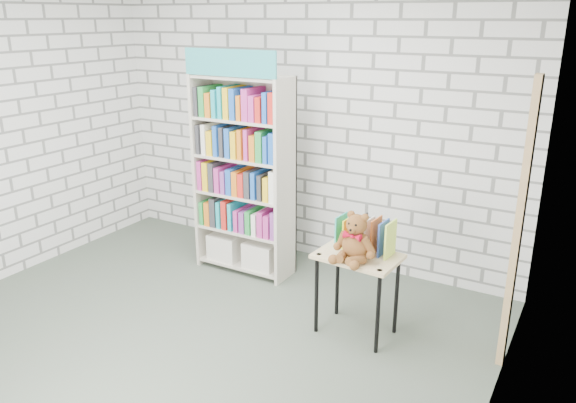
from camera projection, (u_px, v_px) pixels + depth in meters
The scene contains 7 objects.
ground at pixel (185, 340), 4.45m from camera, with size 4.50×4.50×0.00m, color #495447.
room_shell at pixel (170, 116), 3.89m from camera, with size 4.52×4.02×2.81m.
bookshelf at pixel (244, 174), 5.41m from camera, with size 0.97×0.38×2.17m.
display_table at pixel (358, 266), 4.38m from camera, with size 0.66×0.48×0.68m.
table_books at pixel (365, 235), 4.39m from camera, with size 0.46×0.23×0.26m.
teddy_bear at pixel (355, 241), 4.21m from camera, with size 0.35×0.33×0.38m.
door_trim at pixel (518, 230), 3.85m from camera, with size 0.05×0.12×2.10m, color tan.
Camera 1 is at (2.64, -2.95, 2.45)m, focal length 35.00 mm.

